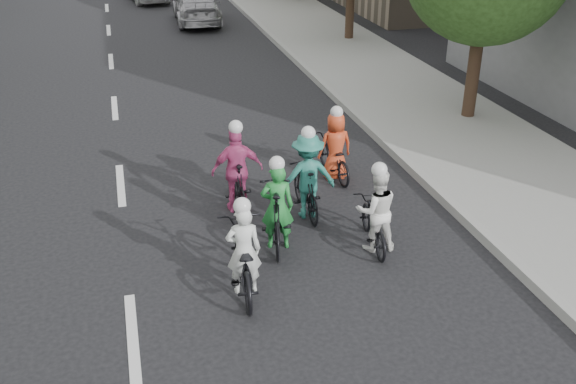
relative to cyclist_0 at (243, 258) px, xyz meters
name	(u,v)px	position (x,y,z in m)	size (l,w,h in m)	color
ground	(133,337)	(-1.72, -0.75, -0.55)	(120.00, 120.00, 0.00)	black
sidewalk_right	(387,83)	(6.28, 9.25, -0.48)	(4.00, 80.00, 0.15)	gray
curb_right	(325,88)	(4.33, 9.25, -0.46)	(0.18, 80.00, 0.18)	#999993
cyclist_0	(243,258)	(0.00, 0.00, 0.00)	(0.87, 1.98, 1.60)	black
cyclist_1	(375,217)	(2.39, 0.64, 0.01)	(0.77, 1.60, 1.60)	black
cyclist_2	(334,153)	(2.63, 3.48, 0.00)	(0.73, 1.67, 1.59)	black
cyclist_3	(276,213)	(0.81, 1.15, 0.06)	(0.88, 1.89, 1.68)	black
cyclist_4	(237,177)	(0.42, 2.61, 0.11)	(0.97, 1.69, 1.80)	black
cyclist_5	(307,181)	(1.61, 2.04, 0.14)	(1.06, 1.61, 1.77)	black
follow_car_lead	(196,7)	(1.97, 19.71, 0.10)	(1.83, 4.49, 1.30)	#A2A2A6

